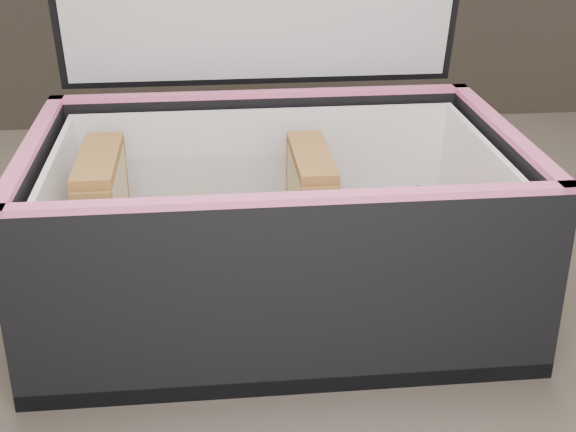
# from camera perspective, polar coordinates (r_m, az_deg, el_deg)

# --- Properties ---
(kitchen_table) EXTENTS (1.20, 0.80, 0.75)m
(kitchen_table) POSITION_cam_1_polar(r_m,az_deg,el_deg) (0.66, 0.86, -11.58)
(kitchen_table) COLOR brown
(kitchen_table) RESTS_ON ground
(lunch_bag) EXTENTS (0.33, 0.26, 0.33)m
(lunch_bag) POSITION_cam_1_polar(r_m,az_deg,el_deg) (0.56, -0.96, 0.37)
(lunch_bag) COLOR black
(lunch_bag) RESTS_ON kitchen_table
(plastic_tub) EXTENTS (0.19, 0.13, 0.08)m
(plastic_tub) POSITION_cam_1_polar(r_m,az_deg,el_deg) (0.56, -5.56, -1.77)
(plastic_tub) COLOR white
(plastic_tub) RESTS_ON lunch_bag
(sandwich_left) EXTENTS (0.03, 0.09, 0.10)m
(sandwich_left) POSITION_cam_1_polar(r_m,az_deg,el_deg) (0.56, -12.89, -0.62)
(sandwich_left) COLOR beige
(sandwich_left) RESTS_ON plastic_tub
(sandwich_right) EXTENTS (0.02, 0.09, 0.10)m
(sandwich_right) POSITION_cam_1_polar(r_m,az_deg,el_deg) (0.56, 1.63, -0.15)
(sandwich_right) COLOR beige
(sandwich_right) RESTS_ON plastic_tub
(carrot_sticks) EXTENTS (0.04, 0.14, 0.03)m
(carrot_sticks) POSITION_cam_1_polar(r_m,az_deg,el_deg) (0.57, -5.02, -3.44)
(carrot_sticks) COLOR orange
(carrot_sticks) RESTS_ON plastic_tub
(paper_napkin) EXTENTS (0.09, 0.10, 0.01)m
(paper_napkin) POSITION_cam_1_polar(r_m,az_deg,el_deg) (0.59, 8.43, -4.10)
(paper_napkin) COLOR white
(paper_napkin) RESTS_ON lunch_bag
(red_apple) EXTENTS (0.08, 0.08, 0.07)m
(red_apple) POSITION_cam_1_polar(r_m,az_deg,el_deg) (0.57, 8.97, -1.48)
(red_apple) COLOR maroon
(red_apple) RESTS_ON paper_napkin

